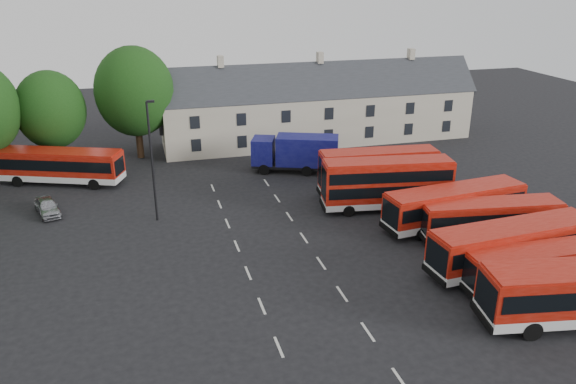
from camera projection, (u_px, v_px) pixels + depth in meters
name	position (u px, v px, depth m)	size (l,w,h in m)	color
ground	(255.00, 289.00, 34.63)	(140.00, 140.00, 0.00)	black
lane_markings	(285.00, 268.00, 37.04)	(5.15, 33.80, 0.01)	beige
terrace_houses	(319.00, 108.00, 63.58)	(35.70, 7.13, 10.06)	beige
bus_row_b	(543.00, 265.00, 34.00)	(9.97, 2.52, 2.81)	silver
bus_row_c	(514.00, 243.00, 36.08)	(11.62, 3.37, 3.24)	silver
bus_row_d	(490.00, 216.00, 40.59)	(10.48, 3.74, 2.90)	silver
bus_row_e	(455.00, 204.00, 42.40)	(11.41, 3.67, 3.17)	silver
bus_dd_south	(387.00, 182.00, 45.34)	(10.65, 3.87, 4.27)	silver
bus_dd_north	(378.00, 170.00, 48.16)	(10.29, 3.32, 4.14)	silver
bus_north	(60.00, 164.00, 51.11)	(11.45, 6.57, 3.20)	silver
box_truck	(296.00, 152.00, 54.17)	(8.61, 5.40, 3.60)	black
silver_car	(47.00, 207.00, 45.05)	(1.57, 3.89, 1.33)	#A2A4A9
lamppost	(152.00, 159.00, 42.35)	(0.66, 0.27, 9.54)	black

